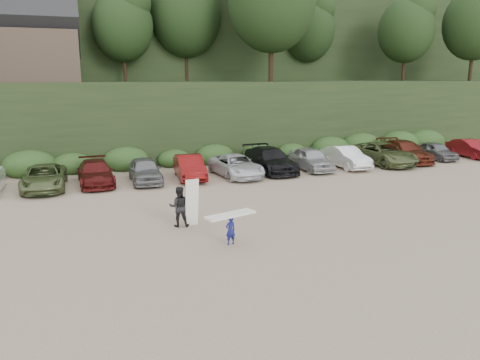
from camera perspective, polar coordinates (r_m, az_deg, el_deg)
name	(u,v)px	position (r m, az deg, el deg)	size (l,w,h in m)	color
ground	(285,219)	(21.89, 5.50, -4.72)	(120.00, 120.00, 0.00)	tan
hillside_backdrop	(147,32)	(55.68, -11.26, 17.24)	(90.00, 41.50, 28.00)	black
parked_cars	(264,162)	(31.88, 2.93, 2.21)	(39.94, 6.27, 1.65)	silver
child_surfer	(230,224)	(18.32, -1.17, -5.34)	(2.17, 1.15, 1.25)	navy
adult_surfer	(180,206)	(20.65, -7.30, -3.18)	(1.36, 0.86, 2.12)	black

